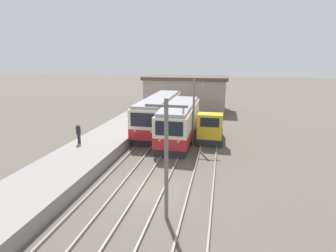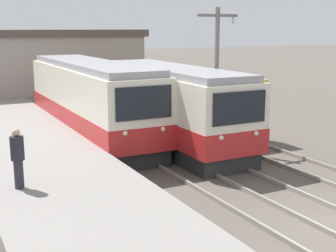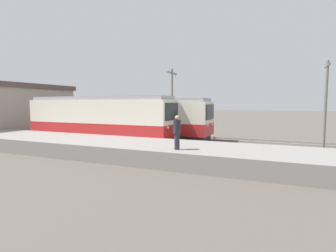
{
  "view_description": "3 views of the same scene",
  "coord_description": "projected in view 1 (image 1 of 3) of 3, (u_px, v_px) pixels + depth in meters",
  "views": [
    {
      "loc": [
        4.21,
        -14.24,
        8.04
      ],
      "look_at": [
        -0.5,
        8.2,
        1.98
      ],
      "focal_mm": 28.0,
      "sensor_mm": 36.0,
      "label": 1
    },
    {
      "loc": [
        -9.62,
        -8.13,
        5.37
      ],
      "look_at": [
        -0.87,
        8.75,
        1.35
      ],
      "focal_mm": 50.0,
      "sensor_mm": 36.0,
      "label": 2
    },
    {
      "loc": [
        -19.75,
        0.21,
        3.27
      ],
      "look_at": [
        -0.17,
        8.66,
        1.37
      ],
      "focal_mm": 28.0,
      "sensor_mm": 36.0,
      "label": 3
    }
  ],
  "objects": [
    {
      "name": "catenary_mast_near",
      "position": [
        166.0,
        156.0,
        12.62
      ],
      "size": [
        2.0,
        0.2,
        6.21
      ],
      "color": "slate",
      "rests_on": "ground"
    },
    {
      "name": "commuter_train_center",
      "position": [
        180.0,
        123.0,
        25.87
      ],
      "size": [
        2.84,
        10.69,
        3.64
      ],
      "color": "#28282B",
      "rests_on": "ground"
    },
    {
      "name": "commuter_train_left",
      "position": [
        159.0,
        115.0,
        29.25
      ],
      "size": [
        2.84,
        12.58,
        3.77
      ],
      "color": "#28282B",
      "rests_on": "ground"
    },
    {
      "name": "catenary_mast_mid",
      "position": [
        194.0,
        110.0,
        23.75
      ],
      "size": [
        2.0,
        0.2,
        6.21
      ],
      "color": "slate",
      "rests_on": "ground"
    },
    {
      "name": "track_right",
      "position": [
        200.0,
        194.0,
        15.71
      ],
      "size": [
        1.54,
        60.0,
        0.14
      ],
      "color": "gray",
      "rests_on": "ground"
    },
    {
      "name": "platform_left",
      "position": [
        59.0,
        174.0,
        17.49
      ],
      "size": [
        4.5,
        54.0,
        0.91
      ],
      "primitive_type": "cube",
      "color": "gray",
      "rests_on": "ground"
    },
    {
      "name": "shunting_locomotive",
      "position": [
        210.0,
        129.0,
        25.63
      ],
      "size": [
        2.4,
        4.55,
        3.0
      ],
      "color": "#28282B",
      "rests_on": "ground"
    },
    {
      "name": "station_building",
      "position": [
        186.0,
        93.0,
        40.57
      ],
      "size": [
        12.6,
        6.3,
        5.2
      ],
      "color": "gray",
      "rests_on": "ground"
    },
    {
      "name": "track_center",
      "position": [
        152.0,
        189.0,
        16.31
      ],
      "size": [
        1.54,
        60.0,
        0.14
      ],
      "color": "gray",
      "rests_on": "ground"
    },
    {
      "name": "track_left",
      "position": [
        110.0,
        185.0,
        16.86
      ],
      "size": [
        1.54,
        60.0,
        0.14
      ],
      "color": "gray",
      "rests_on": "ground"
    },
    {
      "name": "ground_plane",
      "position": [
        149.0,
        190.0,
        16.36
      ],
      "size": [
        200.0,
        200.0,
        0.0
      ],
      "primitive_type": "plane",
      "color": "#564F47"
    },
    {
      "name": "person_on_platform",
      "position": [
        78.0,
        133.0,
        22.1
      ],
      "size": [
        0.38,
        0.38,
        1.73
      ],
      "color": "#282833",
      "rests_on": "platform_left"
    }
  ]
}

